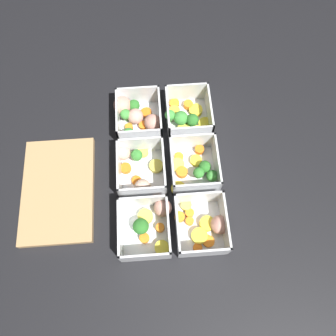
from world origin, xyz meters
TOP-DOWN VIEW (x-y plane):
  - ground_plane at (0.00, 0.00)m, footprint 4.00×4.00m
  - container_near_left at (-0.16, -0.08)m, footprint 0.15×0.14m
  - container_near_center at (-0.00, -0.07)m, footprint 0.14×0.12m
  - container_near_right at (0.15, -0.06)m, footprint 0.15×0.14m
  - container_far_left at (-0.15, 0.06)m, footprint 0.15×0.14m
  - container_far_center at (0.00, 0.07)m, footprint 0.16×0.14m
  - container_far_right at (0.16, 0.08)m, footprint 0.14×0.13m
  - cutting_board at (-0.03, 0.29)m, footprint 0.28×0.18m

SIDE VIEW (x-z plane):
  - ground_plane at x=0.00m, z-range 0.00..0.00m
  - cutting_board at x=-0.03m, z-range 0.00..0.02m
  - container_near_left at x=-0.16m, z-range -0.01..0.06m
  - container_far_center at x=0.00m, z-range -0.01..0.06m
  - container_near_center at x=0.00m, z-range -0.01..0.06m
  - container_near_right at x=0.15m, z-range -0.01..0.06m
  - container_far_left at x=-0.15m, z-range -0.01..0.06m
  - container_far_right at x=0.16m, z-range -0.01..0.06m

